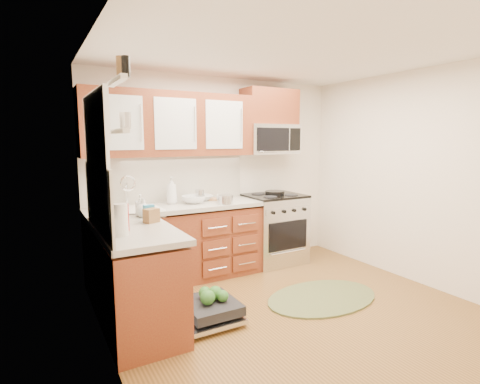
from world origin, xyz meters
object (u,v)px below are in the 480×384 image
stock_pot (225,200)px  cutting_board (219,199)px  bowl_b (194,199)px  cup (221,198)px  dishwasher (207,311)px  paper_towel_roll (121,219)px  skillet (275,193)px  range (274,229)px  rug (322,297)px  microwave (270,139)px  bowl_a (200,198)px  sink (133,220)px  upper_cabinets (171,124)px

stock_pot → cutting_board: size_ratio=0.67×
bowl_b → cup: cup is taller
dishwasher → paper_towel_roll: size_ratio=2.70×
skillet → cup: cup is taller
cutting_board → bowl_b: bowl_b is taller
dishwasher → cup: 1.54m
dishwasher → bowl_b: bearing=72.5°
range → rug: 1.37m
microwave → bowl_a: bearing=177.2°
cutting_board → cup: (-0.06, -0.19, 0.04)m
microwave → paper_towel_roll: bearing=-151.8°
skillet → bowl_b: 1.18m
microwave → cutting_board: (-0.79, 0.00, -0.77)m
sink → bowl_a: (0.90, 0.18, 0.16)m
cutting_board → bowl_a: size_ratio=0.94×
paper_towel_roll → rug: bearing=-4.7°
cup → cutting_board: bearing=72.5°
bowl_b → stock_pot: bearing=-38.9°
stock_pot → paper_towel_roll: 1.68m
bowl_a → cup: cup is taller
range → microwave: bearing=90.0°
upper_cabinets → bowl_a: 0.99m
rug → bowl_a: 1.90m
microwave → stock_pot: microwave is taller
skillet → range: bearing=-132.8°
skillet → paper_towel_roll: (-2.29, -1.11, 0.08)m
stock_pot → bowl_b: bearing=141.1°
microwave → bowl_b: bearing=-176.0°
bowl_a → bowl_b: 0.20m
sink → bowl_a: 0.94m
dishwasher → cup: cup is taller
rug → cup: (-0.61, 1.20, 0.96)m
stock_pot → cup: 0.14m
upper_cabinets → microwave: 1.42m
skillet → paper_towel_roll: size_ratio=1.02×
cup → bowl_b: bearing=162.2°
skillet → cutting_board: 0.80m
bowl_b → upper_cabinets: bearing=155.3°
range → dishwasher: 1.95m
bowl_a → stock_pot: bearing=-67.0°
microwave → rug: (-0.24, -1.39, -1.69)m
range → skillet: 0.50m
microwave → paper_towel_roll: size_ratio=2.93×
microwave → cup: 1.13m
cutting_board → stock_pot: bearing=-103.2°
skillet → bowl_a: bearing=171.2°
paper_towel_roll → bowl_b: (1.11, 1.14, -0.08)m
stock_pot → paper_towel_roll: (-1.42, -0.89, 0.07)m
microwave → stock_pot: size_ratio=4.13×
bowl_a → cup: bearing=-52.8°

